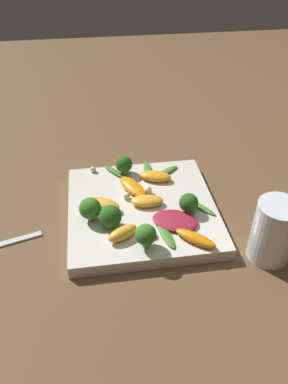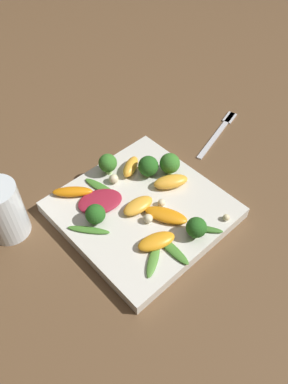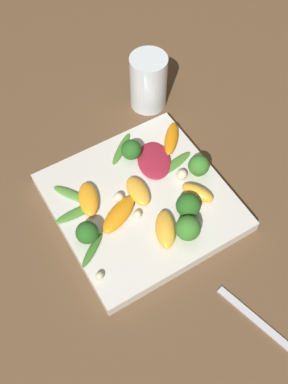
{
  "view_description": "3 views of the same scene",
  "coord_description": "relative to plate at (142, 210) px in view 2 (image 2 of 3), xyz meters",
  "views": [
    {
      "loc": [
        0.54,
        -0.07,
        0.48
      ],
      "look_at": [
        -0.02,
        0.01,
        0.04
      ],
      "focal_mm": 35.0,
      "sensor_mm": 36.0,
      "label": 1
    },
    {
      "loc": [
        -0.32,
        0.29,
        0.56
      ],
      "look_at": [
        0.02,
        -0.02,
        0.04
      ],
      "focal_mm": 35.0,
      "sensor_mm": 36.0,
      "label": 2
    },
    {
      "loc": [
        -0.2,
        -0.34,
        0.66
      ],
      "look_at": [
        0.0,
        -0.0,
        0.04
      ],
      "focal_mm": 42.0,
      "sensor_mm": 36.0,
      "label": 3
    }
  ],
  "objects": [
    {
      "name": "orange_segment_3",
      "position": [
        -0.08,
        0.04,
        0.02
      ],
      "size": [
        0.05,
        0.07,
        0.02
      ],
      "color": "orange",
      "rests_on": "plate"
    },
    {
      "name": "broccoli_floret_2",
      "position": [
        0.03,
        -0.1,
        0.04
      ],
      "size": [
        0.04,
        0.04,
        0.05
      ],
      "color": "#84AD5B",
      "rests_on": "plate"
    },
    {
      "name": "drinking_glass",
      "position": [
        0.13,
        0.2,
        0.04
      ],
      "size": [
        0.07,
        0.07,
        0.11
      ],
      "color": "white",
      "rests_on": "ground_plane"
    },
    {
      "name": "macadamia_nut_2",
      "position": [
        -0.12,
        -0.09,
        0.02
      ],
      "size": [
        0.01,
        0.01,
        0.01
      ],
      "color": "beige",
      "rests_on": "plate"
    },
    {
      "name": "orange_segment_2",
      "position": [
        0.0,
        0.01,
        0.02
      ],
      "size": [
        0.04,
        0.06,
        0.02
      ],
      "color": "#FCAD33",
      "rests_on": "plate"
    },
    {
      "name": "broccoli_floret_3",
      "position": [
        -0.11,
        -0.02,
        0.03
      ],
      "size": [
        0.04,
        0.04,
        0.04
      ],
      "color": "#84AD5B",
      "rests_on": "plate"
    },
    {
      "name": "fork",
      "position": [
        0.06,
        -0.3,
        -0.01
      ],
      "size": [
        0.06,
        0.18,
        0.01
      ],
      "color": "silver",
      "rests_on": "ground_plane"
    },
    {
      "name": "broccoli_floret_1",
      "position": [
        0.11,
        -0.01,
        0.04
      ],
      "size": [
        0.04,
        0.04,
        0.04
      ],
      "color": "#84AD5B",
      "rests_on": "plate"
    },
    {
      "name": "orange_segment_1",
      "position": [
        -0.05,
        -0.01,
        0.02
      ],
      "size": [
        0.08,
        0.06,
        0.02
      ],
      "color": "orange",
      "rests_on": "plate"
    },
    {
      "name": "orange_segment_0",
      "position": [
        0.08,
        -0.04,
        0.02
      ],
      "size": [
        0.05,
        0.06,
        0.02
      ],
      "color": "#FCAD33",
      "rests_on": "plate"
    },
    {
      "name": "macadamia_nut_1",
      "position": [
        -0.02,
        -0.03,
        0.02
      ],
      "size": [
        0.01,
        0.01,
        0.01
      ],
      "color": "beige",
      "rests_on": "plate"
    },
    {
      "name": "arugula_sprig_0",
      "position": [
        -0.1,
        0.06,
        0.02
      ],
      "size": [
        0.05,
        0.07,
        0.01
      ],
      "color": "#518E33",
      "rests_on": "plate"
    },
    {
      "name": "macadamia_nut_3",
      "position": [
        -0.03,
        0.02,
        0.02
      ],
      "size": [
        0.02,
        0.02,
        0.02
      ],
      "color": "beige",
      "rests_on": "plate"
    },
    {
      "name": "arugula_sprig_4",
      "position": [
        0.02,
        0.11,
        0.01
      ],
      "size": [
        0.07,
        0.06,
        0.01
      ],
      "color": "#47842D",
      "rests_on": "plate"
    },
    {
      "name": "macadamia_nut_0",
      "position": [
        0.08,
        0.0,
        0.02
      ],
      "size": [
        0.02,
        0.02,
        0.02
      ],
      "color": "beige",
      "rests_on": "plate"
    },
    {
      "name": "orange_segment_4",
      "position": [
        0.11,
        0.08,
        0.02
      ],
      "size": [
        0.07,
        0.07,
        0.02
      ],
      "color": "orange",
      "rests_on": "plate"
    },
    {
      "name": "broccoli_floret_4",
      "position": [
        0.05,
        -0.06,
        0.04
      ],
      "size": [
        0.04,
        0.04,
        0.04
      ],
      "color": "#84AD5B",
      "rests_on": "plate"
    },
    {
      "name": "orange_segment_5",
      "position": [
        -0.0,
        -0.07,
        0.02
      ],
      "size": [
        0.06,
        0.07,
        0.02
      ],
      "color": "#FCAD33",
      "rests_on": "plate"
    },
    {
      "name": "arugula_sprig_3",
      "position": [
        0.09,
        0.03,
        0.02
      ],
      "size": [
        0.08,
        0.03,
        0.01
      ],
      "color": "#47842D",
      "rests_on": "plate"
    },
    {
      "name": "radicchio_leaf_0",
      "position": [
        0.06,
        0.05,
        0.02
      ],
      "size": [
        0.08,
        0.1,
        0.01
      ],
      "color": "maroon",
      "rests_on": "plate"
    },
    {
      "name": "arugula_sprig_2",
      "position": [
        -0.1,
        0.03,
        0.02
      ],
      "size": [
        0.08,
        0.02,
        0.01
      ],
      "color": "#47842D",
      "rests_on": "plate"
    },
    {
      "name": "ground_plane",
      "position": [
        0.0,
        0.0,
        -0.01
      ],
      "size": [
        2.4,
        2.4,
        0.0
      ],
      "primitive_type": "plane",
      "color": "brown"
    },
    {
      "name": "arugula_sprig_1",
      "position": [
        -0.11,
        -0.04,
        0.02
      ],
      "size": [
        0.06,
        0.05,
        0.01
      ],
      "color": "#3D7528",
      "rests_on": "plate"
    },
    {
      "name": "plate",
      "position": [
        0.0,
        0.0,
        0.0
      ],
      "size": [
        0.28,
        0.28,
        0.02
      ],
      "color": "silver",
      "rests_on": "ground_plane"
    },
    {
      "name": "broccoli_floret_0",
      "position": [
        0.03,
        0.08,
        0.03
      ],
      "size": [
        0.04,
        0.04,
        0.04
      ],
      "color": "#84AD5B",
      "rests_on": "plate"
    }
  ]
}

